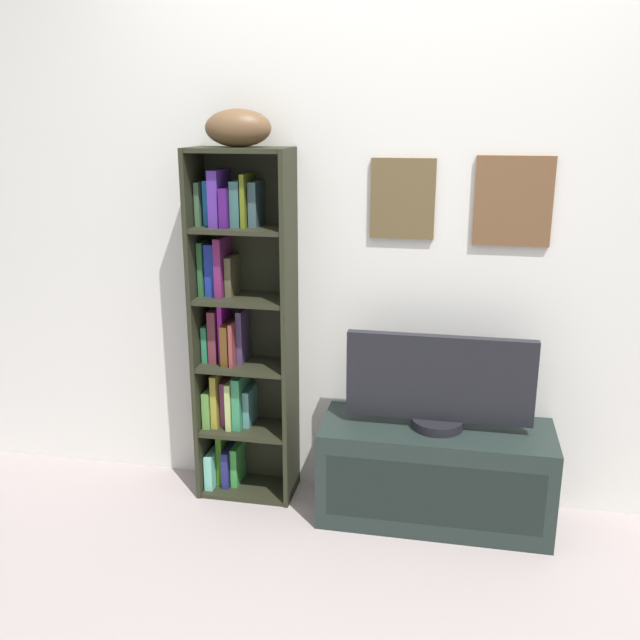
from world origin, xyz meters
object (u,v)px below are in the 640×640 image
Objects in this scene: bookshelf at (237,328)px; television at (439,383)px; football at (238,128)px; tv_stand at (435,473)px.

television is at bearing -6.21° from bookshelf.
football is 1.36m from television.
tv_stand is at bearing -90.00° from television.
bookshelf is at bearing 146.90° from football.
tv_stand is 1.26× the size of television.
bookshelf is 5.80× the size of football.
bookshelf is 2.03× the size of television.
bookshelf is at bearing 173.72° from tv_stand.
bookshelf is 0.93m from television.
football is 0.28× the size of tv_stand.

